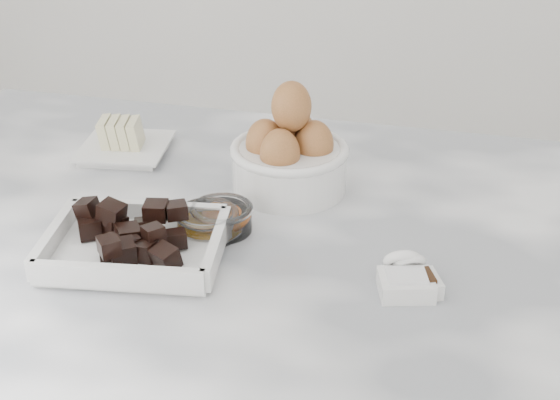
{
  "coord_description": "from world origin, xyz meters",
  "views": [
    {
      "loc": [
        0.23,
        -0.8,
        1.44
      ],
      "look_at": [
        0.02,
        0.03,
        0.98
      ],
      "focal_mm": 50.0,
      "sensor_mm": 36.0,
      "label": 1
    }
  ],
  "objects_px": {
    "chocolate_dish": "(134,240)",
    "vanilla_spoon": "(414,279)",
    "honey_bowl": "(208,223)",
    "salt_spoon": "(405,278)",
    "sugar_ramekin": "(282,150)",
    "zest_bowl": "(222,217)",
    "egg_bowl": "(289,155)",
    "butter_plate": "(123,142)"
  },
  "relations": [
    {
      "from": "salt_spoon",
      "to": "chocolate_dish",
      "type": "bearing_deg",
      "value": -178.2
    },
    {
      "from": "sugar_ramekin",
      "to": "honey_bowl",
      "type": "height_order",
      "value": "sugar_ramekin"
    },
    {
      "from": "sugar_ramekin",
      "to": "butter_plate",
      "type": "bearing_deg",
      "value": -178.65
    },
    {
      "from": "sugar_ramekin",
      "to": "salt_spoon",
      "type": "bearing_deg",
      "value": -51.92
    },
    {
      "from": "sugar_ramekin",
      "to": "salt_spoon",
      "type": "height_order",
      "value": "sugar_ramekin"
    },
    {
      "from": "salt_spoon",
      "to": "vanilla_spoon",
      "type": "bearing_deg",
      "value": 21.28
    },
    {
      "from": "vanilla_spoon",
      "to": "egg_bowl",
      "type": "bearing_deg",
      "value": 133.29
    },
    {
      "from": "egg_bowl",
      "to": "honey_bowl",
      "type": "xyz_separation_m",
      "value": [
        -0.07,
        -0.15,
        -0.03
      ]
    },
    {
      "from": "chocolate_dish",
      "to": "egg_bowl",
      "type": "distance_m",
      "value": 0.26
    },
    {
      "from": "butter_plate",
      "to": "zest_bowl",
      "type": "height_order",
      "value": "butter_plate"
    },
    {
      "from": "honey_bowl",
      "to": "salt_spoon",
      "type": "height_order",
      "value": "salt_spoon"
    },
    {
      "from": "chocolate_dish",
      "to": "vanilla_spoon",
      "type": "relative_size",
      "value": 3.01
    },
    {
      "from": "butter_plate",
      "to": "honey_bowl",
      "type": "bearing_deg",
      "value": -44.58
    },
    {
      "from": "butter_plate",
      "to": "vanilla_spoon",
      "type": "height_order",
      "value": "butter_plate"
    },
    {
      "from": "honey_bowl",
      "to": "salt_spoon",
      "type": "bearing_deg",
      "value": -13.24
    },
    {
      "from": "chocolate_dish",
      "to": "butter_plate",
      "type": "height_order",
      "value": "same"
    },
    {
      "from": "egg_bowl",
      "to": "salt_spoon",
      "type": "distance_m",
      "value": 0.28
    },
    {
      "from": "sugar_ramekin",
      "to": "zest_bowl",
      "type": "relative_size",
      "value": 1.14
    },
    {
      "from": "butter_plate",
      "to": "salt_spoon",
      "type": "distance_m",
      "value": 0.52
    },
    {
      "from": "chocolate_dish",
      "to": "sugar_ramekin",
      "type": "height_order",
      "value": "same"
    },
    {
      "from": "egg_bowl",
      "to": "butter_plate",
      "type": "bearing_deg",
      "value": 169.21
    },
    {
      "from": "sugar_ramekin",
      "to": "salt_spoon",
      "type": "xyz_separation_m",
      "value": [
        0.21,
        -0.27,
        -0.01
      ]
    },
    {
      "from": "butter_plate",
      "to": "sugar_ramekin",
      "type": "bearing_deg",
      "value": 1.35
    },
    {
      "from": "egg_bowl",
      "to": "zest_bowl",
      "type": "relative_size",
      "value": 2.05
    },
    {
      "from": "vanilla_spoon",
      "to": "salt_spoon",
      "type": "bearing_deg",
      "value": -158.72
    },
    {
      "from": "vanilla_spoon",
      "to": "salt_spoon",
      "type": "height_order",
      "value": "salt_spoon"
    },
    {
      "from": "sugar_ramekin",
      "to": "zest_bowl",
      "type": "distance_m",
      "value": 0.19
    },
    {
      "from": "butter_plate",
      "to": "sugar_ramekin",
      "type": "height_order",
      "value": "same"
    },
    {
      "from": "chocolate_dish",
      "to": "sugar_ramekin",
      "type": "xyz_separation_m",
      "value": [
        0.11,
        0.28,
        0.01
      ]
    },
    {
      "from": "chocolate_dish",
      "to": "salt_spoon",
      "type": "height_order",
      "value": "chocolate_dish"
    },
    {
      "from": "egg_bowl",
      "to": "salt_spoon",
      "type": "xyz_separation_m",
      "value": [
        0.18,
        -0.21,
        -0.04
      ]
    },
    {
      "from": "sugar_ramekin",
      "to": "zest_bowl",
      "type": "height_order",
      "value": "sugar_ramekin"
    },
    {
      "from": "chocolate_dish",
      "to": "zest_bowl",
      "type": "xyz_separation_m",
      "value": [
        0.08,
        0.09,
        -0.0
      ]
    },
    {
      "from": "honey_bowl",
      "to": "chocolate_dish",
      "type": "bearing_deg",
      "value": -134.27
    },
    {
      "from": "honey_bowl",
      "to": "egg_bowl",
      "type": "bearing_deg",
      "value": 65.11
    },
    {
      "from": "honey_bowl",
      "to": "vanilla_spoon",
      "type": "distance_m",
      "value": 0.27
    },
    {
      "from": "chocolate_dish",
      "to": "honey_bowl",
      "type": "relative_size",
      "value": 2.9
    },
    {
      "from": "chocolate_dish",
      "to": "honey_bowl",
      "type": "bearing_deg",
      "value": 45.73
    },
    {
      "from": "butter_plate",
      "to": "honey_bowl",
      "type": "distance_m",
      "value": 0.29
    },
    {
      "from": "butter_plate",
      "to": "sugar_ramekin",
      "type": "xyz_separation_m",
      "value": [
        0.25,
        0.01,
        0.01
      ]
    },
    {
      "from": "egg_bowl",
      "to": "honey_bowl",
      "type": "distance_m",
      "value": 0.17
    },
    {
      "from": "honey_bowl",
      "to": "zest_bowl",
      "type": "relative_size",
      "value": 0.99
    }
  ]
}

